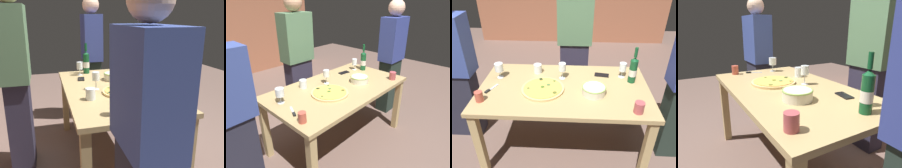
# 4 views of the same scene
# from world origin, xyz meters

# --- Properties ---
(ground_plane) EXTENTS (8.00, 8.00, 0.00)m
(ground_plane) POSITION_xyz_m (0.00, 0.00, 0.00)
(ground_plane) COLOR brown
(dining_table) EXTENTS (1.60, 0.90, 0.75)m
(dining_table) POSITION_xyz_m (0.00, 0.00, 0.66)
(dining_table) COLOR tan
(dining_table) RESTS_ON ground
(pizza) EXTENTS (0.40, 0.40, 0.03)m
(pizza) POSITION_xyz_m (-0.19, -0.06, 0.76)
(pizza) COLOR #E0B674
(pizza) RESTS_ON dining_table
(serving_bowl) EXTENTS (0.22, 0.22, 0.08)m
(serving_bowl) POSITION_xyz_m (0.27, -0.10, 0.79)
(serving_bowl) COLOR silver
(serving_bowl) RESTS_ON dining_table
(wine_bottle) EXTENTS (0.07, 0.07, 0.36)m
(wine_bottle) POSITION_xyz_m (0.65, 0.13, 0.88)
(wine_bottle) COLOR #114A25
(wine_bottle) RESTS_ON dining_table
(wine_glass_near_pizza) EXTENTS (0.08, 0.08, 0.16)m
(wine_glass_near_pizza) POSITION_xyz_m (-0.66, 0.15, 0.86)
(wine_glass_near_pizza) COLOR white
(wine_glass_near_pizza) RESTS_ON dining_table
(wine_glass_by_bottle) EXTENTS (0.07, 0.07, 0.16)m
(wine_glass_by_bottle) POSITION_xyz_m (0.58, 0.22, 0.86)
(wine_glass_by_bottle) COLOR white
(wine_glass_by_bottle) RESTS_ON dining_table
(wine_glass_far_left) EXTENTS (0.07, 0.07, 0.17)m
(wine_glass_far_left) POSITION_xyz_m (-0.03, 0.16, 0.87)
(wine_glass_far_left) COLOR white
(wine_glass_far_left) RESTS_ON dining_table
(cup_amber) EXTENTS (0.08, 0.08, 0.10)m
(cup_amber) POSITION_xyz_m (-0.29, 0.27, 0.80)
(cup_amber) COLOR white
(cup_amber) RESTS_ON dining_table
(cup_ceramic) EXTENTS (0.08, 0.08, 0.10)m
(cup_ceramic) POSITION_xyz_m (0.62, -0.35, 0.80)
(cup_ceramic) COLOR #AF4A4E
(cup_ceramic) RESTS_ON dining_table
(cup_spare) EXTENTS (0.07, 0.07, 0.09)m
(cup_spare) POSITION_xyz_m (-0.71, -0.26, 0.80)
(cup_spare) COLOR #B84E3E
(cup_spare) RESTS_ON dining_table
(cell_phone) EXTENTS (0.15, 0.09, 0.01)m
(cell_phone) POSITION_xyz_m (0.38, 0.24, 0.76)
(cell_phone) COLOR black
(cell_phone) RESTS_ON dining_table
(pizza_knife) EXTENTS (0.09, 0.17, 0.02)m
(pizza_knife) POSITION_xyz_m (-0.68, -0.09, 0.76)
(pizza_knife) COLOR silver
(pizza_knife) RESTS_ON dining_table
(person_host) EXTENTS (0.44, 0.24, 1.59)m
(person_host) POSITION_xyz_m (-1.15, 0.16, 0.80)
(person_host) COLOR #242535
(person_host) RESTS_ON ground
(person_guest_right) EXTENTS (0.41, 0.24, 1.75)m
(person_guest_right) POSITION_xyz_m (0.09, 0.86, 0.89)
(person_guest_right) COLOR #2C283B
(person_guest_right) RESTS_ON ground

